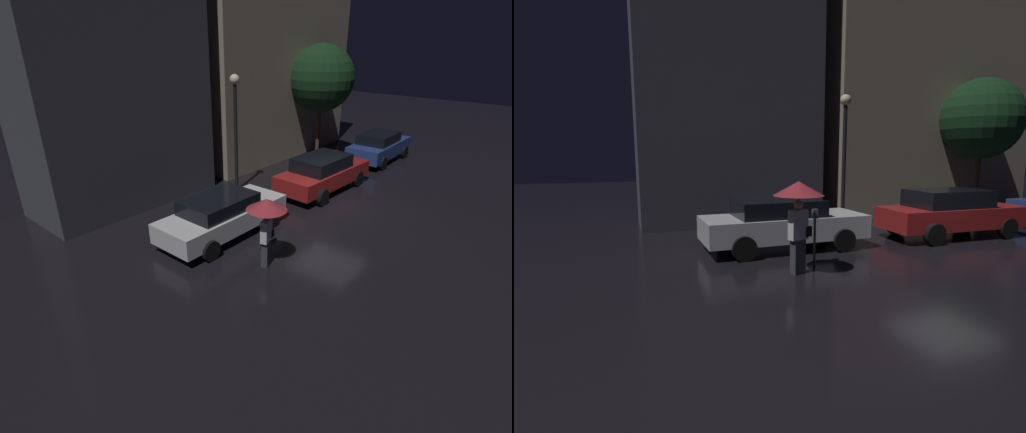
% 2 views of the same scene
% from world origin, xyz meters
% --- Properties ---
extents(ground_plane, '(60.00, 60.00, 0.00)m').
position_xyz_m(ground_plane, '(0.00, 0.00, 0.00)').
color(ground_plane, black).
extents(building_facade_left, '(6.55, 3.00, 10.96)m').
position_xyz_m(building_facade_left, '(-4.56, 6.50, 5.48)').
color(building_facade_left, '#3D3D47').
rests_on(building_facade_left, ground).
extents(building_facade_right, '(9.66, 3.00, 9.04)m').
position_xyz_m(building_facade_right, '(4.34, 6.50, 4.52)').
color(building_facade_right, gray).
rests_on(building_facade_right, ground).
extents(parked_car_white, '(4.45, 1.88, 1.37)m').
position_xyz_m(parked_car_white, '(-4.30, 1.53, 0.73)').
color(parked_car_white, silver).
rests_on(parked_car_white, ground).
extents(parked_car_red, '(4.56, 1.94, 1.48)m').
position_xyz_m(parked_car_red, '(1.22, 1.26, 0.77)').
color(parked_car_red, maroon).
rests_on(parked_car_red, ground).
extents(pedestrian_with_umbrella, '(1.10, 1.10, 2.02)m').
position_xyz_m(pedestrian_with_umbrella, '(-4.83, -0.69, 1.64)').
color(pedestrian_with_umbrella, '#383842').
rests_on(pedestrian_with_umbrella, ground).
extents(parking_meter, '(0.12, 0.10, 1.32)m').
position_xyz_m(parking_meter, '(-4.17, -0.16, 0.82)').
color(parking_meter, '#4C5154').
rests_on(parking_meter, ground).
extents(street_lamp_near, '(0.38, 0.38, 4.57)m').
position_xyz_m(street_lamp_near, '(-1.03, 3.95, 2.99)').
color(street_lamp_near, black).
rests_on(street_lamp_near, ground).
extents(street_tree, '(3.20, 3.20, 5.54)m').
position_xyz_m(street_tree, '(5.28, 4.10, 3.93)').
color(street_tree, '#473323').
rests_on(street_tree, ground).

